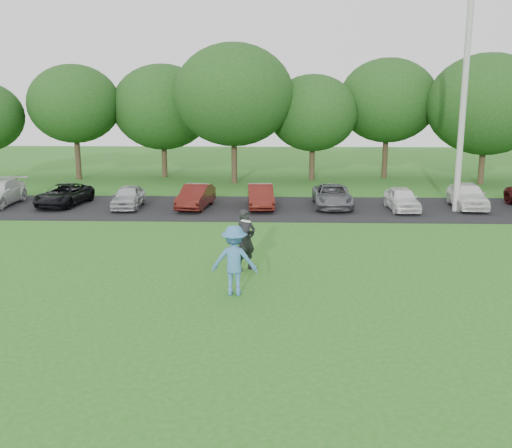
# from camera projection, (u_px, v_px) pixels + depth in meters

# --- Properties ---
(ground) EXTENTS (100.00, 100.00, 0.00)m
(ground) POSITION_uv_depth(u_px,v_px,m) (252.00, 300.00, 15.21)
(ground) COLOR #23651D
(ground) RESTS_ON ground
(parking_lot) EXTENTS (32.00, 6.50, 0.03)m
(parking_lot) POSITION_uv_depth(u_px,v_px,m) (263.00, 208.00, 27.90)
(parking_lot) COLOR black
(parking_lot) RESTS_ON ground
(utility_pole) EXTENTS (0.28, 0.28, 10.62)m
(utility_pole) POSITION_uv_depth(u_px,v_px,m) (464.00, 97.00, 25.96)
(utility_pole) COLOR #A8A6A2
(utility_pole) RESTS_ON ground
(frisbee_player) EXTENTS (1.28, 0.79, 2.13)m
(frisbee_player) POSITION_uv_depth(u_px,v_px,m) (234.00, 260.00, 15.43)
(frisbee_player) COLOR teal
(frisbee_player) RESTS_ON ground
(camera_bystander) EXTENTS (0.84, 0.80, 1.92)m
(camera_bystander) POSITION_uv_depth(u_px,v_px,m) (246.00, 240.00, 17.66)
(camera_bystander) COLOR black
(camera_bystander) RESTS_ON ground
(parked_cars) EXTENTS (28.83, 4.56, 1.25)m
(parked_cars) POSITION_uv_depth(u_px,v_px,m) (267.00, 196.00, 27.86)
(parked_cars) COLOR silver
(parked_cars) RESTS_ON parking_lot
(tree_row) EXTENTS (42.39, 9.85, 8.64)m
(tree_row) POSITION_uv_depth(u_px,v_px,m) (290.00, 104.00, 36.32)
(tree_row) COLOR #38281C
(tree_row) RESTS_ON ground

